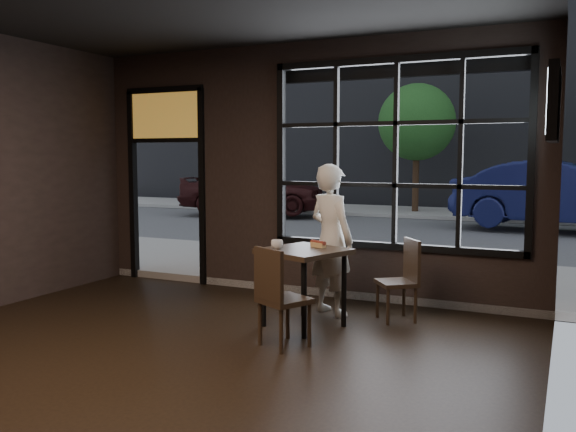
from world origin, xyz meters
The scene contains 16 objects.
floor centered at (0.00, 0.00, -0.01)m, with size 6.00×7.00×0.02m, color black.
wall_right centered at (3.00, 0.00, 1.60)m, with size 0.04×7.00×3.20m, color black.
window_frame centered at (1.20, 3.50, 1.80)m, with size 3.06×0.12×2.28m, color black.
stained_transom centered at (-2.10, 3.50, 2.35)m, with size 1.20×0.06×0.70m, color orange.
street_asphalt centered at (0.00, 24.00, -0.02)m, with size 60.00×41.00×0.04m, color #545456.
building_across centered at (0.00, 23.00, 7.50)m, with size 28.00×12.00×15.00m, color #5B5956.
cafe_table centered at (0.61, 2.13, 0.41)m, with size 0.76×0.76×0.83m, color black.
chair_near centered at (0.71, 1.45, 0.47)m, with size 0.41×0.41×0.94m, color black.
chair_window centered at (1.43, 2.77, 0.44)m, with size 0.38×0.38×0.89m, color black.
man centered at (0.68, 2.75, 0.85)m, with size 0.62×0.41×1.69m, color silver.
hotdog centered at (0.70, 2.31, 0.85)m, with size 0.20×0.08×0.06m, color tan, non-canonical shape.
cup centered at (0.37, 2.00, 0.87)m, with size 0.12×0.12×0.10m, color silver.
tv centered at (2.93, 2.57, 2.25)m, with size 0.13×1.16×0.68m, color black.
navy_car centered at (2.90, 11.80, 0.89)m, with size 1.67×4.79×1.58m, color #111540.
maroon_car centered at (-5.42, 12.24, 0.83)m, with size 1.73×4.29×1.46m, color black.
tree_left centered at (-1.19, 14.78, 2.77)m, with size 2.31×2.31×3.94m.
Camera 1 is at (3.10, -3.60, 1.79)m, focal length 38.00 mm.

